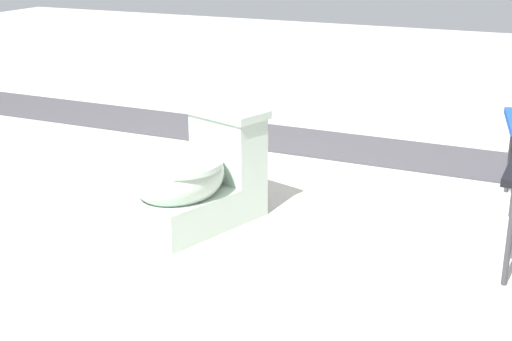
# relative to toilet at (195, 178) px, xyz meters

# --- Properties ---
(ground_plane) EXTENTS (14.00, 14.00, 0.00)m
(ground_plane) POSITION_rel_toilet_xyz_m (-0.12, -0.09, -0.22)
(ground_plane) COLOR #B7B2A8
(gravel_strip) EXTENTS (0.56, 8.00, 0.01)m
(gravel_strip) POSITION_rel_toilet_xyz_m (-1.43, 0.41, -0.21)
(gravel_strip) COLOR #423F44
(gravel_strip) RESTS_ON ground
(toilet) EXTENTS (0.71, 0.54, 0.52)m
(toilet) POSITION_rel_toilet_xyz_m (0.00, 0.00, 0.00)
(toilet) COLOR #B2C6B7
(toilet) RESTS_ON ground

